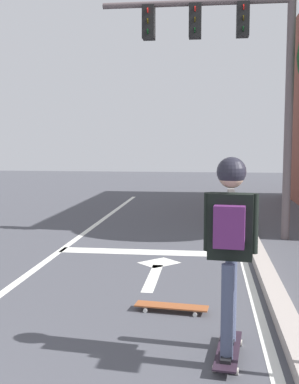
% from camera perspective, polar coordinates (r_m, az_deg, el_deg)
% --- Properties ---
extents(lane_line_center, '(0.12, 20.00, 0.01)m').
position_cam_1_polar(lane_line_center, '(7.32, -14.33, -9.50)').
color(lane_line_center, white).
rests_on(lane_line_center, ground).
extents(lane_line_curbside, '(0.12, 20.00, 0.01)m').
position_cam_1_polar(lane_line_curbside, '(6.86, 11.85, -10.50)').
color(lane_line_curbside, white).
rests_on(lane_line_curbside, ground).
extents(stop_bar, '(3.35, 0.40, 0.01)m').
position_cam_1_polar(stop_bar, '(8.48, 0.52, -7.18)').
color(stop_bar, white).
rests_on(stop_bar, ground).
extents(lane_arrow_stem, '(0.16, 1.40, 0.01)m').
position_cam_1_polar(lane_arrow_stem, '(6.96, 0.41, -10.13)').
color(lane_arrow_stem, white).
rests_on(lane_arrow_stem, ground).
extents(lane_arrow_head, '(0.71, 0.71, 0.01)m').
position_cam_1_polar(lane_arrow_head, '(7.78, 1.15, -8.40)').
color(lane_arrow_head, white).
rests_on(lane_arrow_head, ground).
extents(curb_strip, '(0.24, 24.00, 0.14)m').
position_cam_1_polar(curb_strip, '(6.87, 13.98, -9.95)').
color(curb_strip, '#A89D95').
rests_on(curb_strip, ground).
extents(skateboard, '(0.30, 0.88, 0.09)m').
position_cam_1_polar(skateboard, '(4.59, 9.35, -18.10)').
color(skateboard, '#281B27').
rests_on(skateboard, ground).
extents(skater, '(0.47, 0.63, 1.72)m').
position_cam_1_polar(skater, '(4.24, 9.59, -4.29)').
color(skater, '#444D68').
rests_on(skater, skateboard).
extents(spare_skateboard, '(0.85, 0.28, 0.08)m').
position_cam_1_polar(spare_skateboard, '(5.63, 2.63, -13.46)').
color(spare_skateboard, '#984F29').
rests_on(spare_skateboard, ground).
extents(traffic_signal_mast, '(3.75, 0.34, 4.93)m').
position_cam_1_polar(traffic_signal_mast, '(9.85, 9.93, 15.65)').
color(traffic_signal_mast, '#605254').
rests_on(traffic_signal_mast, ground).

